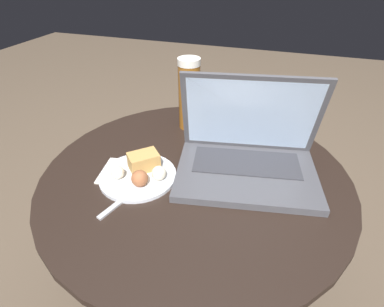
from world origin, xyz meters
name	(u,v)px	position (x,y,z in m)	size (l,w,h in m)	color
ground_plane	(194,285)	(0.00, 0.00, 0.00)	(6.00, 6.00, 0.00)	brown
table	(195,202)	(0.00, 0.00, 0.39)	(0.76, 0.76, 0.49)	#515156
napkin	(131,173)	(-0.15, -0.06, 0.49)	(0.16, 0.13, 0.00)	silver
laptop	(248,154)	(0.12, 0.05, 0.54)	(0.37, 0.29, 0.24)	#47474C
beer_glass	(189,94)	(-0.09, 0.22, 0.60)	(0.06, 0.06, 0.21)	brown
snack_plate	(140,172)	(-0.12, -0.06, 0.50)	(0.19, 0.19, 0.05)	silver
fork	(132,192)	(-0.11, -0.12, 0.49)	(0.07, 0.17, 0.01)	#B2B2B7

